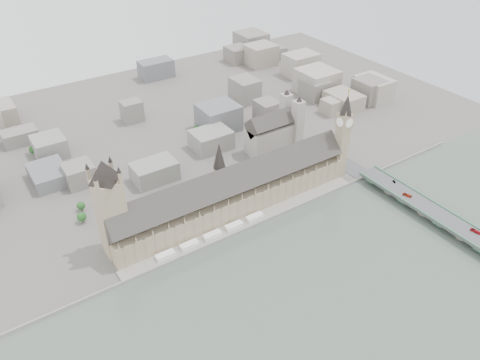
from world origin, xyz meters
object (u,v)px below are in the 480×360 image
elizabeth_tower (343,130)px  red_bus_south (476,231)px  westminster_bridge (418,206)px  car_approach (345,151)px  palace_of_westminster (232,192)px  westminster_abbey (274,132)px  car_silver (394,182)px  victoria_tower (110,204)px  red_bus_north (407,195)px

elizabeth_tower → red_bus_south: (28.83, -156.32, -46.49)m
westminster_bridge → car_approach: car_approach is taller
palace_of_westminster → westminster_abbey: 134.09m
car_silver → car_approach: 76.94m
westminster_abbey → car_silver: westminster_abbey is taller
victoria_tower → car_approach: 293.66m
victoria_tower → red_bus_south: (288.83, -174.32, -43.61)m
victoria_tower → westminster_bridge: (284.00, -113.50, -50.08)m
palace_of_westminster → westminster_bridge: size_ratio=0.82×
victoria_tower → car_silver: 302.43m
car_approach → red_bus_north: bearing=-74.9°
elizabeth_tower → red_bus_south: 165.62m
elizabeth_tower → westminster_bridge: 111.81m
palace_of_westminster → westminster_abbey: westminster_abbey is taller
westminster_bridge → red_bus_north: (-3.09, 13.79, 6.44)m
car_silver → westminster_bridge: bearing=-76.8°
victoria_tower → palace_of_westminster: bearing=-3.0°
palace_of_westminster → red_bus_south: bearing=-45.2°
red_bus_north → car_approach: 102.48m
car_silver → car_approach: car_silver is taller
victoria_tower → car_silver: size_ratio=20.90×
car_silver → elizabeth_tower: bearing=139.3°
red_bus_south → victoria_tower: bearing=138.6°
red_bus_north → car_silver: 26.62m
westminster_abbey → red_bus_south: westminster_abbey is taller
palace_of_westminster → car_approach: palace_of_westminster is taller
car_silver → victoria_tower: bearing=-172.8°
elizabeth_tower → car_approach: size_ratio=20.12×
elizabeth_tower → victoria_tower: elizabeth_tower is taller
westminster_bridge → red_bus_north: size_ratio=34.54×
palace_of_westminster → car_silver: size_ratio=55.40×
elizabeth_tower → car_silver: elizabeth_tower is taller
westminster_abbey → car_silver: (56.81, -143.60, -14.04)m
victoria_tower → westminster_abbey: size_ratio=1.47×
palace_of_westminster → car_approach: 168.93m
palace_of_westminster → car_approach: (168.31, 8.64, -11.68)m
victoria_tower → red_bus_south: bearing=-31.1°
westminster_bridge → car_silver: (5.74, 38.90, 5.91)m
palace_of_westminster → car_silver: palace_of_westminster is taller
red_bus_north → car_approach: size_ratio=1.76×
elizabeth_tower → victoria_tower: size_ratio=1.07×
palace_of_westminster → westminster_bridge: palace_of_westminster is taller
palace_of_westminster → red_bus_north: 184.67m
red_bus_south → car_silver: (0.91, 99.72, -0.56)m
red_bus_south → car_silver: red_bus_south is taller
red_bus_south → westminster_bridge: bearing=84.3°
victoria_tower → red_bus_north: size_ratio=10.63×
palace_of_westminster → westminster_abbey: (110.92, 75.30, 2.38)m
elizabeth_tower → westminster_abbey: size_ratio=1.58×
elizabeth_tower → westminster_abbey: 96.91m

